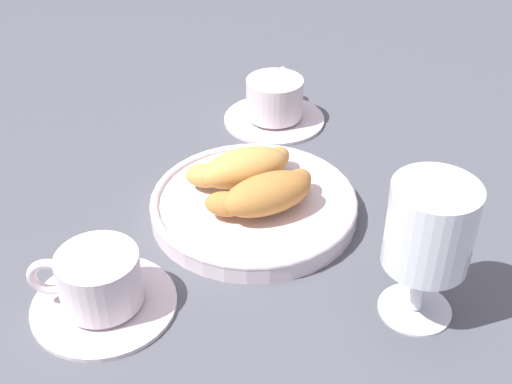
% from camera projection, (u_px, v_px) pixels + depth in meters
% --- Properties ---
extents(ground_plane, '(2.20, 2.20, 0.00)m').
position_uv_depth(ground_plane, '(254.00, 217.00, 0.74)').
color(ground_plane, '#4C4F56').
extents(pastry_plate, '(0.23, 0.23, 0.02)m').
position_uv_depth(pastry_plate, '(256.00, 205.00, 0.74)').
color(pastry_plate, silver).
rests_on(pastry_plate, ground_plane).
extents(croissant_large, '(0.13, 0.09, 0.04)m').
position_uv_depth(croissant_large, '(266.00, 194.00, 0.70)').
color(croissant_large, '#BC7A38').
rests_on(croissant_large, pastry_plate).
extents(croissant_small, '(0.13, 0.09, 0.04)m').
position_uv_depth(croissant_small, '(244.00, 168.00, 0.74)').
color(croissant_small, '#D6994C').
rests_on(croissant_small, pastry_plate).
extents(coffee_cup_near, '(0.14, 0.14, 0.06)m').
position_uv_depth(coffee_cup_near, '(275.00, 103.00, 0.90)').
color(coffee_cup_near, silver).
rests_on(coffee_cup_near, ground_plane).
extents(coffee_cup_far, '(0.14, 0.14, 0.06)m').
position_uv_depth(coffee_cup_far, '(100.00, 286.00, 0.61)').
color(coffee_cup_far, silver).
rests_on(coffee_cup_far, ground_plane).
extents(juice_glass_left, '(0.08, 0.08, 0.14)m').
position_uv_depth(juice_glass_left, '(429.00, 233.00, 0.57)').
color(juice_glass_left, white).
rests_on(juice_glass_left, ground_plane).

